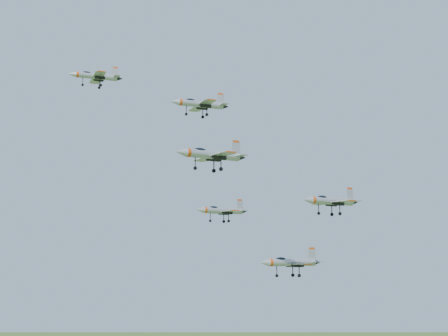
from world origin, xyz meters
name	(u,v)px	position (x,y,z in m)	size (l,w,h in m)	color
jet_lead	(95,76)	(-15.29, 13.77, 158.76)	(11.30, 9.27, 3.03)	#9B9FA7
jet_left_high	(199,104)	(1.56, -3.52, 150.38)	(11.83, 9.73, 3.17)	#9B9FA7
jet_right_high	(211,155)	(-1.17, -17.72, 138.43)	(13.09, 10.96, 3.50)	#9B9FA7
jet_left_low	(221,210)	(8.49, 3.07, 130.98)	(11.34, 9.45, 3.03)	#9B9FA7
jet_right_low	(330,201)	(22.10, -15.63, 131.78)	(12.37, 10.34, 3.31)	#9B9FA7
jet_trail	(290,262)	(21.94, 0.17, 120.87)	(13.92, 11.48, 3.72)	#9B9FA7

